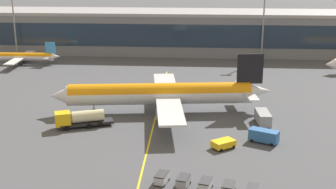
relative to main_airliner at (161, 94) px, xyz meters
The scene contains 15 objects.
ground_plane 8.29m from the main_airliner, 62.81° to the right, with size 700.00×700.00×0.00m, color #47494F.
apron_lead_in_line 6.07m from the main_airliner, 101.58° to the right, with size 0.30×80.00×0.01m, color yellow.
terminal_building 64.53m from the main_airliner, 96.61° to the left, with size 160.00×19.58×14.00m.
main_airliner is the anchor object (origin of this frame).
fuel_tanker 17.72m from the main_airliner, 145.95° to the right, with size 10.99×6.13×3.25m.
pushback_tug 21.83m from the main_airliner, 55.91° to the right, with size 4.43×4.09×1.40m.
crew_van 24.52m from the main_airliner, 37.90° to the right, with size 5.42×4.05×2.30m.
lavatory_truck 21.12m from the main_airliner, 16.04° to the right, with size 2.72×5.95×2.50m.
baggage_cart_0 31.43m from the main_airliner, 84.97° to the right, with size 2.16×2.94×1.48m.
baggage_cart_1 32.60m from the main_airliner, 79.62° to the right, with size 2.16×2.94×1.48m.
baggage_cart_2 34.03m from the main_airliner, 74.68° to the right, with size 2.16×2.94×1.48m.
baggage_cart_3 35.70m from the main_airliner, 70.18° to the right, with size 2.16×2.94×1.48m.
commuter_jet_near 63.12m from the main_airliner, 138.32° to the left, with size 25.59×20.28×6.80m.
apron_light_mast_0 59.30m from the main_airliner, 62.74° to the left, with size 2.80×0.50×22.60m.
apron_light_mast_1 73.76m from the main_airliner, 134.74° to the left, with size 2.80×0.50×20.57m.
Camera 1 is at (4.63, -83.32, 30.72)m, focal length 48.84 mm.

